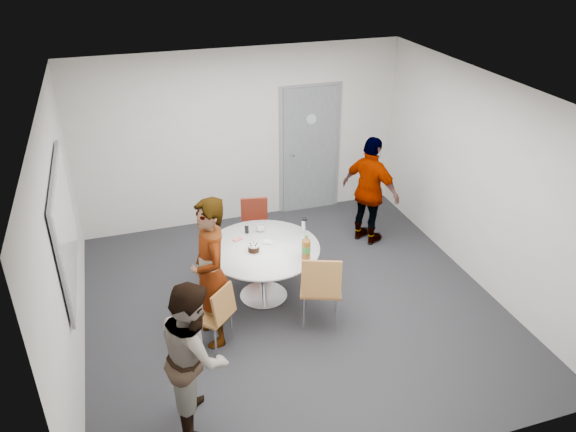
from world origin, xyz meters
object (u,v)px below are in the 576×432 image
object	(u,v)px
chair_far	(255,221)
person_main	(211,273)
whiteboard	(65,226)
person_right	(370,191)
chair_near_right	(321,284)
chair_near_left	(216,311)
table	(265,254)
door	(310,150)
person_left	(195,354)

from	to	relation	value
chair_far	person_main	distance (m)	1.96
whiteboard	person_right	world-z (taller)	whiteboard
whiteboard	chair_near_right	distance (m)	2.85
chair_near_left	table	bearing A→B (deg)	0.25
whiteboard	chair_far	xyz separation A→B (m)	(2.34, 1.18, -0.94)
door	chair_near_left	distance (m)	3.68
table	person_right	distance (m)	2.05
person_right	door	bearing A→B (deg)	-9.96
whiteboard	person_main	size ratio (longest dim) A/B	1.07
table	person_left	size ratio (longest dim) A/B	0.91
chair_near_left	person_left	bearing A→B (deg)	-155.59
chair_far	person_main	xyz separation A→B (m)	(-0.93, -1.68, 0.38)
person_left	person_right	distance (m)	3.94
chair_near_right	chair_far	bearing A→B (deg)	119.64
door	person_right	size ratio (longest dim) A/B	1.30
whiteboard	chair_near_left	world-z (taller)	whiteboard
chair_near_left	person_right	bearing A→B (deg)	-11.66
whiteboard	door	bearing A→B (deg)	32.66
door	person_main	size ratio (longest dim) A/B	1.19
person_left	person_right	xyz separation A→B (m)	(2.97, 2.58, 0.04)
chair_near_right	person_main	world-z (taller)	person_main
whiteboard	chair_near_left	bearing A→B (deg)	-25.04
door	person_right	distance (m)	1.39
table	chair_near_left	size ratio (longest dim) A/B	1.74
table	chair_near_right	xyz separation A→B (m)	(0.45, -0.77, -0.03)
whiteboard	person_main	bearing A→B (deg)	-19.48
whiteboard	chair_near_right	world-z (taller)	whiteboard
door	chair_near_right	xyz separation A→B (m)	(-0.93, -2.97, -0.42)
whiteboard	person_right	xyz separation A→B (m)	(4.02, 0.98, -0.63)
person_left	chair_near_left	bearing A→B (deg)	-18.21
whiteboard	person_right	bearing A→B (deg)	13.73
chair_near_left	person_right	world-z (taller)	person_right
table	chair_near_left	xyz separation A→B (m)	(-0.77, -0.75, -0.14)
chair_far	person_main	size ratio (longest dim) A/B	0.47
door	whiteboard	distance (m)	4.25
table	person_right	size ratio (longest dim) A/B	0.86
whiteboard	chair_near_right	xyz separation A→B (m)	(2.63, -0.69, -0.84)
door	table	bearing A→B (deg)	-122.02
chair_near_left	chair_far	xyz separation A→B (m)	(0.93, 1.84, 0.02)
door	whiteboard	xyz separation A→B (m)	(-3.56, -2.28, 0.42)
door	whiteboard	bearing A→B (deg)	-147.34
chair_near_right	person_left	bearing A→B (deg)	-129.38
chair_near_right	chair_far	xyz separation A→B (m)	(-0.29, 1.87, -0.10)
person_left	door	bearing A→B (deg)	-29.50
chair_near_right	person_main	distance (m)	1.27
door	table	xyz separation A→B (m)	(-1.38, -2.20, -0.39)
chair_near_left	person_main	xyz separation A→B (m)	(-0.01, 0.16, 0.40)
chair_far	person_right	size ratio (longest dim) A/B	0.51
chair_near_right	person_main	size ratio (longest dim) A/B	0.55
door	chair_near_left	xyz separation A→B (m)	(-2.14, -2.94, -0.54)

